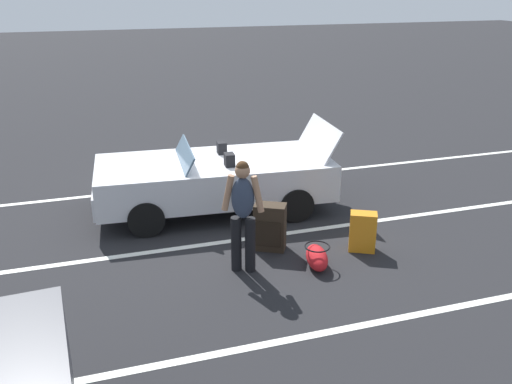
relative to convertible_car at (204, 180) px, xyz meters
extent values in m
plane|color=black|center=(-0.20, 0.01, -0.59)|extent=(80.00, 80.00, 0.00)
cube|color=silver|center=(-0.20, -1.34, -0.59)|extent=(18.00, 0.12, 0.01)
cube|color=silver|center=(-0.20, 1.36, -0.59)|extent=(18.00, 0.12, 0.01)
cube|color=silver|center=(-0.20, 4.06, -0.59)|extent=(18.00, 0.12, 0.01)
cube|color=silver|center=(-0.20, 0.01, 0.03)|extent=(4.21, 2.04, 0.64)
cube|color=silver|center=(1.23, -0.08, -0.08)|extent=(1.42, 1.76, 0.38)
cube|color=slate|center=(0.31, -0.02, 0.50)|extent=(0.29, 1.56, 0.31)
cube|color=black|center=(-0.38, 0.40, 0.46)|extent=(0.17, 0.23, 0.22)
cube|color=black|center=(-0.43, -0.34, 0.46)|extent=(0.17, 0.23, 0.22)
cube|color=silver|center=(-2.14, 0.15, 0.63)|extent=(0.44, 1.52, 0.57)
cylinder|color=black|center=(1.13, 0.73, -0.29)|extent=(0.61, 0.26, 0.60)
cylinder|color=black|center=(1.01, -0.88, -0.29)|extent=(0.61, 0.26, 0.60)
cylinder|color=black|center=(-1.41, 0.91, -0.29)|extent=(0.61, 0.26, 0.60)
cylinder|color=black|center=(-1.52, -0.71, -0.29)|extent=(0.61, 0.26, 0.60)
cube|color=#2D2319|center=(-0.64, 1.79, -0.22)|extent=(0.56, 0.47, 0.74)
cube|color=black|center=(-0.57, 1.92, -0.28)|extent=(0.35, 0.20, 0.41)
sphere|color=black|center=(-0.84, 1.77, -0.57)|extent=(0.04, 0.04, 0.04)
sphere|color=black|center=(-0.54, 1.61, -0.57)|extent=(0.04, 0.04, 0.04)
cube|color=orange|center=(-1.98, 2.26, -0.28)|extent=(0.47, 0.39, 0.62)
sphere|color=black|center=(-2.15, 2.24, -0.57)|extent=(0.04, 0.04, 0.04)
sphere|color=black|center=(-1.90, 2.12, -0.57)|extent=(0.04, 0.04, 0.04)
ellipsoid|color=red|center=(-1.10, 2.54, -0.44)|extent=(0.42, 0.69, 0.30)
torus|color=black|center=(-1.10, 2.54, -0.26)|extent=(0.44, 0.44, 0.02)
cylinder|color=black|center=(0.03, 2.27, -0.18)|extent=(0.20, 0.20, 0.82)
cylinder|color=black|center=(-0.15, 2.35, -0.18)|extent=(0.20, 0.20, 0.82)
ellipsoid|color=#2D384C|center=(-0.06, 2.31, 0.53)|extent=(0.38, 0.33, 0.60)
sphere|color=#A37556|center=(-0.06, 2.31, 0.92)|extent=(0.21, 0.21, 0.21)
sphere|color=#472D19|center=(-0.06, 2.31, 0.97)|extent=(0.18, 0.18, 0.18)
cylinder|color=#A37556|center=(0.13, 2.22, 0.59)|extent=(0.21, 0.16, 0.53)
cylinder|color=#A37556|center=(-0.24, 2.40, 0.59)|extent=(0.21, 0.16, 0.53)
camera|label=1|loc=(1.86, 9.01, 3.32)|focal=38.43mm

